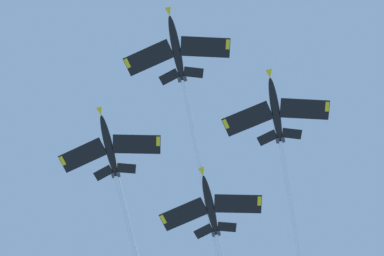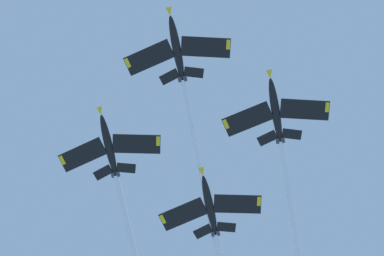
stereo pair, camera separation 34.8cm
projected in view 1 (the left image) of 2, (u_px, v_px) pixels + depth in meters
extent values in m
ellipsoid|color=black|center=(176.00, 48.00, 141.87)|extent=(5.52, 11.84, 4.03)
cone|color=yellow|center=(169.00, 12.00, 140.40)|extent=(1.74, 2.13, 1.53)
ellipsoid|color=black|center=(174.00, 36.00, 141.99)|extent=(1.92, 3.10, 1.51)
cube|color=black|center=(205.00, 47.00, 141.49)|extent=(9.46, 7.93, 1.01)
cube|color=yellow|center=(228.00, 44.00, 141.31)|extent=(1.57, 1.87, 0.52)
cube|color=black|center=(149.00, 58.00, 142.40)|extent=(9.30, 4.40, 1.01)
cube|color=yellow|center=(127.00, 63.00, 142.94)|extent=(0.87, 1.84, 0.52)
cube|color=black|center=(194.00, 72.00, 142.77)|extent=(3.95, 3.61, 0.56)
cube|color=black|center=(169.00, 77.00, 143.16)|extent=(3.65, 1.89, 0.56)
cube|color=yellow|center=(182.00, 72.00, 144.28)|extent=(1.16, 2.86, 3.27)
cylinder|color=#38383D|center=(185.00, 78.00, 143.00)|extent=(1.14, 1.36, 1.00)
cylinder|color=#38383D|center=(180.00, 79.00, 143.08)|extent=(1.14, 1.36, 1.00)
cylinder|color=white|center=(206.00, 196.00, 148.09)|extent=(15.72, 42.32, 11.10)
ellipsoid|color=black|center=(275.00, 110.00, 142.57)|extent=(5.61, 11.80, 4.18)
cone|color=yellow|center=(269.00, 74.00, 141.18)|extent=(1.76, 2.14, 1.55)
ellipsoid|color=black|center=(273.00, 98.00, 142.72)|extent=(1.94, 3.10, 1.54)
cube|color=black|center=(305.00, 109.00, 142.20)|extent=(9.44, 7.97, 1.05)
cube|color=yellow|center=(327.00, 107.00, 142.04)|extent=(1.57, 1.86, 0.55)
cube|color=black|center=(247.00, 119.00, 143.07)|extent=(9.32, 4.47, 1.05)
cube|color=yellow|center=(226.00, 124.00, 143.59)|extent=(0.88, 1.84, 0.55)
cube|color=black|center=(292.00, 134.00, 143.41)|extent=(3.94, 3.62, 0.58)
cube|color=black|center=(267.00, 138.00, 143.79)|extent=(3.66, 1.91, 0.58)
cube|color=yellow|center=(279.00, 133.00, 144.93)|extent=(1.20, 2.88, 3.29)
cylinder|color=#38383D|center=(283.00, 140.00, 143.63)|extent=(1.15, 1.37, 1.02)
cylinder|color=#38383D|center=(278.00, 140.00, 143.71)|extent=(1.15, 1.37, 1.02)
cylinder|color=white|center=(296.00, 232.00, 147.45)|extent=(12.94, 33.43, 9.49)
ellipsoid|color=black|center=(109.00, 146.00, 146.93)|extent=(5.21, 11.87, 4.33)
cone|color=yellow|center=(100.00, 112.00, 145.64)|extent=(1.71, 2.13, 1.56)
ellipsoid|color=black|center=(107.00, 134.00, 147.11)|extent=(1.86, 3.10, 1.57)
cube|color=black|center=(137.00, 144.00, 146.46)|extent=(9.51, 7.77, 1.10)
cube|color=yellow|center=(158.00, 141.00, 146.23)|extent=(1.53, 1.87, 0.57)
cube|color=black|center=(83.00, 155.00, 147.50)|extent=(9.22, 4.15, 1.10)
cube|color=yellow|center=(62.00, 161.00, 148.08)|extent=(0.82, 1.82, 0.57)
cube|color=black|center=(126.00, 168.00, 147.66)|extent=(3.96, 3.56, 0.61)
cube|color=black|center=(103.00, 173.00, 148.10)|extent=(3.60, 1.78, 0.61)
cube|color=yellow|center=(116.00, 168.00, 149.21)|extent=(1.11, 2.93, 3.31)
cylinder|color=#38383D|center=(118.00, 174.00, 147.89)|extent=(1.12, 1.36, 1.03)
cylinder|color=#38383D|center=(113.00, 175.00, 147.98)|extent=(1.12, 1.36, 1.03)
ellipsoid|color=black|center=(210.00, 205.00, 148.18)|extent=(5.25, 11.90, 4.03)
cone|color=yellow|center=(202.00, 172.00, 146.72)|extent=(1.71, 2.11, 1.53)
ellipsoid|color=black|center=(208.00, 194.00, 148.31)|extent=(1.86, 3.10, 1.51)
cube|color=black|center=(238.00, 204.00, 147.74)|extent=(9.51, 7.79, 1.01)
cube|color=yellow|center=(259.00, 201.00, 147.53)|extent=(1.54, 1.88, 0.52)
cube|color=black|center=(184.00, 214.00, 148.77)|extent=(9.23, 4.19, 1.01)
cube|color=yellow|center=(163.00, 219.00, 149.35)|extent=(0.83, 1.83, 0.52)
cube|color=black|center=(227.00, 227.00, 149.05)|extent=(3.96, 3.57, 0.56)
cube|color=black|center=(204.00, 231.00, 149.49)|extent=(3.60, 1.80, 0.56)
cube|color=yellow|center=(215.00, 226.00, 150.58)|extent=(1.09, 2.88, 3.27)
cylinder|color=#38383D|center=(218.00, 233.00, 149.30)|extent=(1.12, 1.35, 1.00)
cylinder|color=#38383D|center=(214.00, 234.00, 149.39)|extent=(1.12, 1.35, 1.00)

